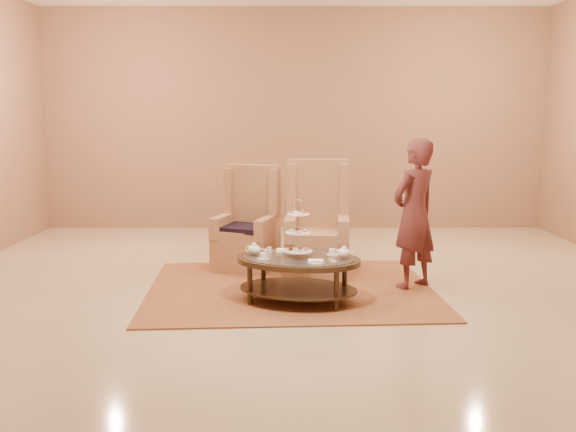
{
  "coord_description": "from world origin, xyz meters",
  "views": [
    {
      "loc": [
        -0.13,
        -6.35,
        1.81
      ],
      "look_at": [
        -0.11,
        0.2,
        0.79
      ],
      "focal_mm": 40.0,
      "sensor_mm": 36.0,
      "label": 1
    }
  ],
  "objects_px": {
    "armchair_left": "(248,234)",
    "person": "(414,214)",
    "tea_table": "(298,266)",
    "armchair_right": "(317,236)"
  },
  "relations": [
    {
      "from": "tea_table",
      "to": "person",
      "type": "height_order",
      "value": "person"
    },
    {
      "from": "tea_table",
      "to": "armchair_left",
      "type": "bearing_deg",
      "value": 126.08
    },
    {
      "from": "tea_table",
      "to": "person",
      "type": "bearing_deg",
      "value": 38.72
    },
    {
      "from": "armchair_right",
      "to": "person",
      "type": "height_order",
      "value": "person"
    },
    {
      "from": "armchair_left",
      "to": "person",
      "type": "bearing_deg",
      "value": -10.81
    },
    {
      "from": "tea_table",
      "to": "armchair_right",
      "type": "distance_m",
      "value": 1.22
    },
    {
      "from": "armchair_left",
      "to": "person",
      "type": "distance_m",
      "value": 2.06
    },
    {
      "from": "tea_table",
      "to": "armchair_left",
      "type": "relative_size",
      "value": 1.14
    },
    {
      "from": "tea_table",
      "to": "person",
      "type": "distance_m",
      "value": 1.4
    },
    {
      "from": "tea_table",
      "to": "armchair_right",
      "type": "bearing_deg",
      "value": 93.36
    }
  ]
}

